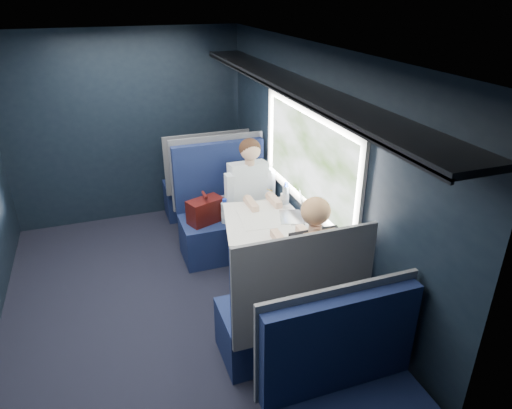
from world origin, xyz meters
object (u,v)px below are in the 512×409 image
object	(u,v)px
seat_row_back	(348,409)
man	(252,194)
seat_bay_far	(288,314)
cup	(284,198)
table	(270,230)
woman	(310,263)
seat_bay_near	(224,216)
laptop	(297,211)
bottle_small	(286,195)
seat_row_front	(205,186)

from	to	relation	value
seat_row_back	man	xyz separation A→B (m)	(0.25, 2.50, 0.31)
seat_bay_far	cup	distance (m)	1.39
table	woman	bearing A→B (deg)	-84.55
table	cup	size ratio (longest dim) A/B	11.45
seat_bay_far	man	bearing A→B (deg)	80.97
seat_row_back	seat_bay_near	bearing A→B (deg)	90.28
seat_bay_far	man	distance (m)	1.62
laptop	seat_bay_near	bearing A→B (deg)	119.67
seat_row_back	laptop	distance (m)	1.92
cup	woman	bearing A→B (deg)	-101.95
seat_row_back	laptop	xyz separation A→B (m)	(0.46, 1.83, 0.39)
table	cup	bearing A→B (deg)	51.88
seat_bay_near	seat_bay_far	world-z (taller)	same
seat_row_back	woman	bearing A→B (deg)	77.07
seat_bay_near	cup	xyz separation A→B (m)	(0.49, -0.49, 0.36)
woman	cup	distance (m)	1.11
woman	seat_row_back	bearing A→B (deg)	-102.93
seat_bay_far	seat_row_back	size ratio (longest dim) A/B	1.09
seat_bay_near	bottle_small	distance (m)	0.84
man	cup	distance (m)	0.40
seat_row_front	cup	world-z (taller)	seat_row_front
seat_bay_near	woman	world-z (taller)	woman
bottle_small	seat_bay_near	bearing A→B (deg)	132.63
man	laptop	world-z (taller)	man
seat_bay_far	man	size ratio (longest dim) A/B	0.95
table	man	world-z (taller)	man
seat_bay_far	laptop	size ratio (longest dim) A/B	3.61
seat_bay_near	cup	world-z (taller)	seat_bay_near
seat_bay_near	seat_bay_far	distance (m)	1.74
bottle_small	seat_row_front	bearing A→B (deg)	108.16
seat_bay_far	man	world-z (taller)	man
cup	seat_row_front	bearing A→B (deg)	108.71
seat_row_back	bottle_small	distance (m)	2.22
seat_bay_far	seat_row_back	bearing A→B (deg)	-90.00
man	laptop	distance (m)	0.71
table	laptop	bearing A→B (deg)	5.95
laptop	woman	bearing A→B (deg)	-106.25
seat_bay_far	woman	xyz separation A→B (m)	(0.25, 0.17, 0.31)
seat_bay_far	laptop	world-z (taller)	seat_bay_far
laptop	bottle_small	distance (m)	0.31
seat_bay_near	man	world-z (taller)	man
table	seat_bay_far	xyz separation A→B (m)	(-0.18, -0.87, -0.25)
table	seat_bay_near	xyz separation A→B (m)	(-0.20, 0.87, -0.24)
table	bottle_small	size ratio (longest dim) A/B	4.43
table	laptop	size ratio (longest dim) A/B	2.86
seat_bay_far	bottle_small	distance (m)	1.37
seat_row_front	cup	xyz separation A→B (m)	(0.48, -1.42, 0.37)
woman	seat_row_front	bearing A→B (deg)	95.70
seat_bay_near	seat_row_back	bearing A→B (deg)	-89.72
table	seat_row_front	xyz separation A→B (m)	(-0.18, 1.80, -0.25)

